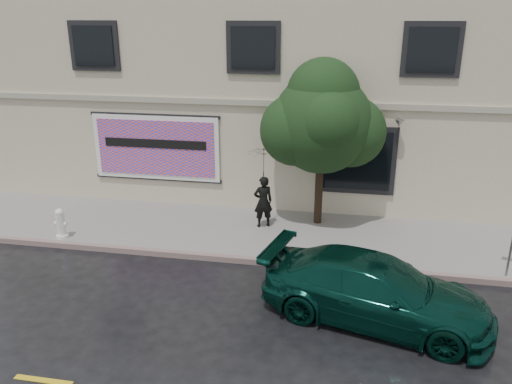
% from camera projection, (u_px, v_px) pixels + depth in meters
% --- Properties ---
extents(ground, '(90.00, 90.00, 0.00)m').
position_uv_depth(ground, '(215.00, 291.00, 11.69)').
color(ground, black).
rests_on(ground, ground).
extents(sidewalk, '(20.00, 3.50, 0.15)m').
position_uv_depth(sidewalk, '(243.00, 232.00, 14.67)').
color(sidewalk, gray).
rests_on(sidewalk, ground).
extents(curb, '(20.00, 0.18, 0.16)m').
position_uv_depth(curb, '(229.00, 259.00, 13.05)').
color(curb, slate).
rests_on(curb, ground).
extents(building, '(20.00, 8.12, 7.00)m').
position_uv_depth(building, '(273.00, 88.00, 18.85)').
color(building, beige).
rests_on(building, ground).
extents(billboard, '(4.30, 0.16, 2.20)m').
position_uv_depth(billboard, '(156.00, 148.00, 16.10)').
color(billboard, white).
rests_on(billboard, ground).
extents(car, '(5.11, 3.18, 1.38)m').
position_uv_depth(car, '(375.00, 290.00, 10.38)').
color(car, '#083027').
rests_on(car, ground).
extents(pedestrian, '(0.67, 0.58, 1.56)m').
position_uv_depth(pedestrian, '(263.00, 202.00, 14.63)').
color(pedestrian, black).
rests_on(pedestrian, sidewalk).
extents(umbrella, '(1.25, 1.25, 0.73)m').
position_uv_depth(umbrella, '(263.00, 164.00, 14.25)').
color(umbrella, black).
rests_on(umbrella, pedestrian).
extents(street_tree, '(2.86, 2.86, 4.48)m').
position_uv_depth(street_tree, '(322.00, 124.00, 14.15)').
color(street_tree, black).
rests_on(street_tree, sidewalk).
extents(fire_hydrant, '(0.36, 0.33, 0.87)m').
position_uv_depth(fire_hydrant, '(61.00, 224.00, 13.99)').
color(fire_hydrant, white).
rests_on(fire_hydrant, sidewalk).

